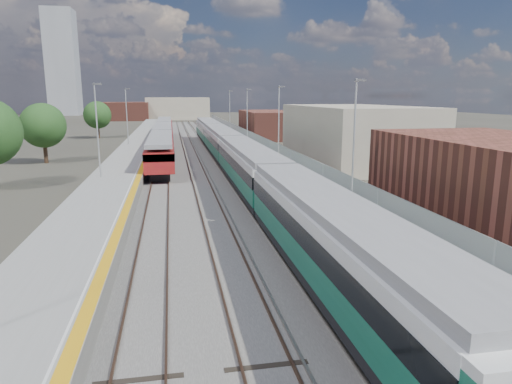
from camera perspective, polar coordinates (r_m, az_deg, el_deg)
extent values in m
plane|color=#47443A|center=(55.07, -5.84, 4.03)|extent=(320.00, 320.00, 0.00)
cube|color=#565451|center=(57.41, -8.30, 4.32)|extent=(10.50, 155.00, 0.06)
cube|color=#4C3323|center=(60.06, -5.50, 4.80)|extent=(0.07, 160.00, 0.14)
cube|color=#4C3323|center=(60.20, -4.13, 4.84)|extent=(0.07, 160.00, 0.14)
cube|color=#4C3323|center=(59.86, -8.85, 4.69)|extent=(0.07, 160.00, 0.14)
cube|color=#4C3323|center=(59.92, -7.47, 4.74)|extent=(0.07, 160.00, 0.14)
cube|color=#4C3323|center=(59.87, -12.21, 4.56)|extent=(0.07, 160.00, 0.14)
cube|color=#4C3323|center=(59.84, -10.83, 4.61)|extent=(0.07, 160.00, 0.14)
cube|color=gray|center=(60.03, -5.82, 4.78)|extent=(0.08, 160.00, 0.10)
cube|color=gray|center=(59.94, -7.15, 4.74)|extent=(0.08, 160.00, 0.10)
cube|color=slate|center=(58.11, -0.88, 5.00)|extent=(4.70, 155.00, 1.00)
cube|color=gray|center=(58.06, -0.88, 5.50)|extent=(4.70, 155.00, 0.03)
cube|color=gold|center=(57.74, -2.94, 5.47)|extent=(0.40, 155.00, 0.01)
cube|color=gray|center=(58.40, 1.26, 6.12)|extent=(0.06, 155.00, 1.20)
cylinder|color=#9EA0A3|center=(28.71, 12.14, 6.19)|extent=(0.12, 0.12, 7.50)
cube|color=#4C4C4F|center=(28.69, 12.94, 13.46)|extent=(0.70, 0.18, 0.14)
cylinder|color=#9EA0A3|center=(47.74, 2.86, 8.63)|extent=(0.12, 0.12, 7.50)
cube|color=#4C4C4F|center=(47.73, 3.20, 13.01)|extent=(0.70, 0.18, 0.14)
cylinder|color=#9EA0A3|center=(67.34, -1.11, 9.60)|extent=(0.12, 0.12, 7.50)
cube|color=#4C4C4F|center=(67.33, -0.91, 12.70)|extent=(0.70, 0.18, 0.14)
cylinder|color=#9EA0A3|center=(87.12, -3.30, 10.11)|extent=(0.12, 0.12, 7.50)
cube|color=#4C4C4F|center=(87.11, -3.16, 12.51)|extent=(0.70, 0.18, 0.14)
cube|color=slate|center=(57.50, -15.12, 4.52)|extent=(4.30, 155.00, 1.00)
cube|color=gray|center=(57.44, -15.14, 5.02)|extent=(4.30, 155.00, 0.03)
cube|color=gold|center=(57.31, -13.25, 5.12)|extent=(0.45, 155.00, 0.01)
cube|color=silver|center=(57.33, -13.60, 5.10)|extent=(0.08, 155.00, 0.01)
cylinder|color=#9EA0A3|center=(38.91, -19.22, 7.24)|extent=(0.12, 0.12, 7.50)
cube|color=#4C4C4F|center=(38.79, -19.22, 12.63)|extent=(0.70, 0.18, 0.14)
cylinder|color=#9EA0A3|center=(64.70, -15.85, 9.06)|extent=(0.12, 0.12, 7.50)
cube|color=#4C4C4F|center=(64.62, -15.81, 12.30)|extent=(0.70, 0.18, 0.14)
cube|color=brown|center=(29.38, 28.47, 0.86)|extent=(9.00, 16.00, 5.20)
cube|color=tan|center=(53.60, 11.99, 7.06)|extent=(11.00, 22.00, 6.40)
cube|color=brown|center=(84.35, 1.43, 8.45)|extent=(8.00, 18.00, 4.80)
cube|color=tan|center=(154.45, -9.77, 10.27)|extent=(20.00, 14.00, 7.00)
cube|color=brown|center=(150.07, -15.93, 9.68)|extent=(14.00, 12.00, 5.60)
cube|color=gray|center=(198.97, -23.04, 14.61)|extent=(11.00, 11.00, 40.00)
cube|color=black|center=(17.85, 9.74, -10.13)|extent=(2.64, 18.96, 0.45)
cube|color=#11573E|center=(17.58, 9.83, -7.77)|extent=(2.74, 18.96, 1.11)
cube|color=black|center=(17.30, 9.93, -5.04)|extent=(2.80, 18.96, 0.76)
cube|color=silver|center=(17.14, 10.00, -3.12)|extent=(2.74, 18.96, 0.47)
cube|color=gray|center=(17.04, 10.05, -1.79)|extent=(2.43, 18.96, 0.39)
cube|color=black|center=(36.06, -0.91, 1.30)|extent=(2.64, 18.96, 0.45)
cube|color=#11573E|center=(35.92, -0.92, 2.52)|extent=(2.74, 18.96, 1.11)
cube|color=black|center=(35.79, -0.92, 3.90)|extent=(2.80, 18.96, 0.76)
cube|color=silver|center=(35.71, -0.93, 4.86)|extent=(2.74, 18.96, 0.47)
cube|color=gray|center=(35.66, -0.93, 5.51)|extent=(2.43, 18.96, 0.39)
cube|color=black|center=(55.13, -4.31, 4.96)|extent=(2.64, 18.96, 0.45)
cube|color=#11573E|center=(55.04, -4.32, 5.77)|extent=(2.74, 18.96, 1.11)
cube|color=black|center=(54.95, -4.33, 6.67)|extent=(2.80, 18.96, 0.76)
cube|color=silver|center=(54.90, -4.34, 7.30)|extent=(2.74, 18.96, 0.47)
cube|color=gray|center=(54.87, -4.35, 7.73)|extent=(2.43, 18.96, 0.39)
cube|color=black|center=(74.40, -5.96, 6.73)|extent=(2.64, 18.96, 0.45)
cube|color=#11573E|center=(74.33, -5.97, 7.33)|extent=(2.74, 18.96, 1.11)
cube|color=black|center=(74.27, -5.99, 8.00)|extent=(2.80, 18.96, 0.76)
cube|color=silver|center=(74.23, -6.00, 8.47)|extent=(2.74, 18.96, 0.47)
cube|color=gray|center=(74.21, -6.00, 8.78)|extent=(2.43, 18.96, 0.39)
cube|color=black|center=(48.23, -11.72, 3.25)|extent=(1.77, 15.06, 0.62)
cube|color=maroon|center=(48.03, -11.80, 4.99)|extent=(2.61, 17.72, 1.86)
cube|color=black|center=(47.98, -11.82, 5.54)|extent=(2.67, 17.72, 0.65)
cube|color=gray|center=(47.89, -11.87, 6.65)|extent=(2.33, 17.72, 0.37)
cube|color=black|center=(66.30, -11.45, 5.57)|extent=(1.77, 15.06, 0.62)
cube|color=maroon|center=(66.15, -11.51, 6.84)|extent=(2.61, 17.72, 1.86)
cube|color=black|center=(66.12, -11.52, 7.24)|extent=(2.67, 17.72, 0.65)
cube|color=gray|center=(66.05, -11.56, 8.05)|extent=(2.33, 17.72, 0.37)
cube|color=black|center=(84.43, -11.30, 6.90)|extent=(1.77, 15.06, 0.62)
cube|color=maroon|center=(84.32, -11.34, 7.89)|extent=(2.61, 17.72, 1.86)
cube|color=black|center=(84.29, -11.35, 8.21)|extent=(2.67, 17.72, 0.65)
cube|color=gray|center=(84.24, -11.38, 8.84)|extent=(2.33, 17.72, 0.37)
cylinder|color=#382619|center=(57.12, -24.81, 4.47)|extent=(0.44, 0.44, 2.36)
sphere|color=#27461A|center=(56.86, -25.08, 7.54)|extent=(4.98, 4.98, 4.98)
cylinder|color=#382619|center=(87.74, -19.09, 7.13)|extent=(0.44, 0.44, 2.30)
sphere|color=#27461A|center=(87.57, -19.22, 9.08)|extent=(4.86, 4.86, 4.86)
cylinder|color=#382619|center=(78.57, 7.39, 7.05)|extent=(0.44, 0.44, 1.91)
sphere|color=#27461A|center=(78.41, 7.44, 8.86)|extent=(4.03, 4.03, 4.03)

